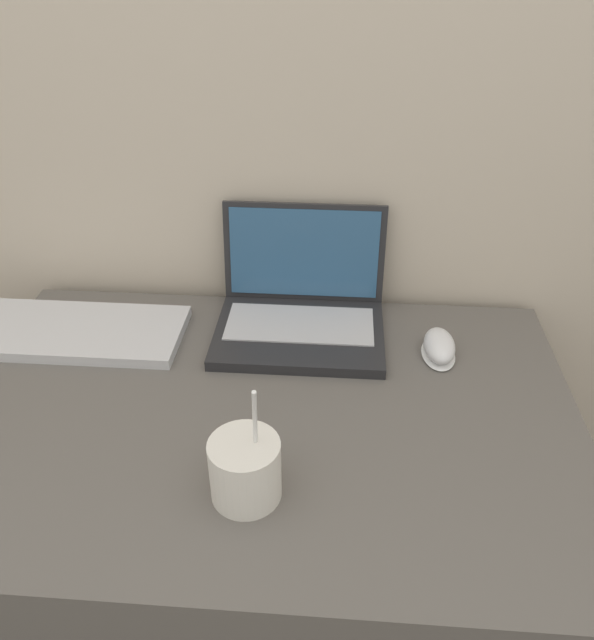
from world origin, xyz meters
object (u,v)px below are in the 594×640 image
at_px(laptop, 301,306).
at_px(external_keyboard, 67,331).
at_px(computer_mouse, 439,347).
at_px(drink_cup, 248,469).

distance_m(laptop, external_keyboard, 0.44).
xyz_separation_m(laptop, computer_mouse, (0.25, -0.07, -0.03)).
height_order(laptop, drink_cup, laptop).
bearing_deg(laptop, drink_cup, -95.64).
xyz_separation_m(drink_cup, external_keyboard, (-0.39, 0.35, -0.04)).
distance_m(drink_cup, external_keyboard, 0.53).
bearing_deg(external_keyboard, drink_cup, -41.70).
distance_m(laptop, computer_mouse, 0.27).
relative_size(drink_cup, external_keyboard, 0.45).
xyz_separation_m(computer_mouse, external_keyboard, (-0.69, 0.01, -0.01)).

